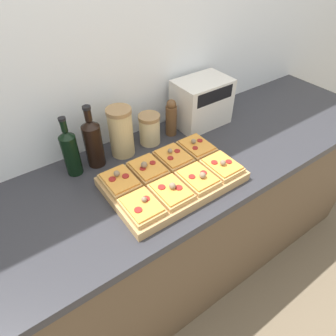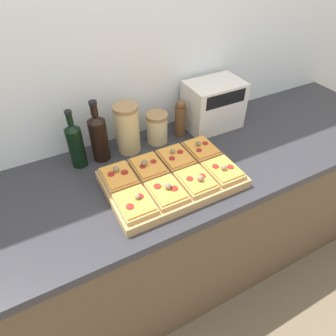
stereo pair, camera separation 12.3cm
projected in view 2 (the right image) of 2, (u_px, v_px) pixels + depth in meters
The scene contains 18 objects.
ground_plane at pixel (190, 322), 1.67m from camera, with size 12.00×12.00×0.00m, color brown.
wall_back at pixel (124, 61), 1.32m from camera, with size 6.00×0.06×2.50m.
kitchen_counter at pixel (163, 232), 1.60m from camera, with size 2.63×0.67×0.88m.
cutting_board at pixel (171, 180), 1.24m from camera, with size 0.54×0.35×0.04m, color tan.
pizza_slice_back_left at pixel (118, 176), 1.20m from camera, with size 0.12×0.16×0.05m.
pizza_slice_back_midleft at pixel (148, 167), 1.25m from camera, with size 0.12×0.16×0.05m.
pizza_slice_back_midright at pixel (176, 157), 1.30m from camera, with size 0.12×0.16×0.05m.
pizza_slice_back_right at pixel (201, 149), 1.34m from camera, with size 0.12×0.16×0.05m.
pizza_slice_front_left at pixel (135, 203), 1.09m from camera, with size 0.12×0.16×0.05m.
pizza_slice_front_midleft at pixel (167, 191), 1.14m from camera, with size 0.12×0.16×0.05m.
pizza_slice_front_midright at pixel (196, 180), 1.18m from camera, with size 0.12×0.16×0.05m.
pizza_slice_front_right at pixel (223, 170), 1.23m from camera, with size 0.12×0.16×0.05m.
olive_oil_bottle at pixel (76, 144), 1.27m from camera, with size 0.07×0.07×0.27m.
wine_bottle at pixel (99, 136), 1.31m from camera, with size 0.08×0.08×0.29m.
grain_jar_tall at pixel (127, 129), 1.35m from camera, with size 0.11×0.11×0.23m.
grain_jar_short at pixel (157, 128), 1.43m from camera, with size 0.10×0.10×0.15m.
pepper_mill at pixel (180, 118), 1.47m from camera, with size 0.06×0.06×0.19m.
toaster_oven at pixel (213, 105), 1.52m from camera, with size 0.30×0.19×0.24m.
Camera 2 is at (-0.44, -0.57, 1.74)m, focal length 32.00 mm.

